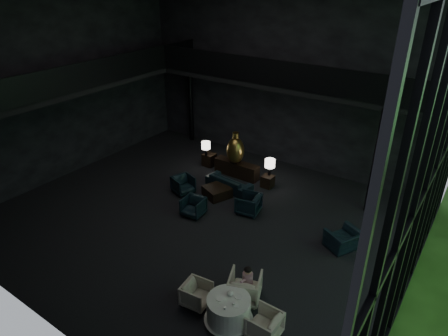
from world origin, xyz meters
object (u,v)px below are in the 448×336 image
Objects in this scene: lounge_armchair_south at (193,206)px; coffee_table at (217,192)px; table_lamp_left at (206,146)px; bronze_urn at (235,150)px; window_armchair at (344,237)px; dining_table at (229,312)px; side_table_right at (268,181)px; dining_chair_west at (197,294)px; table_lamp_right at (270,164)px; dining_chair_east at (264,324)px; dining_chair_north at (245,284)px; sofa at (229,181)px; child at (248,277)px; lounge_armchair_east at (248,202)px; console at (237,169)px; lounge_armchair_west at (183,184)px; side_table_left at (209,159)px.

coffee_table is (-0.08, 1.60, -0.18)m from lounge_armchair_south.
lounge_armchair_south is at bearing -59.65° from table_lamp_left.
window_armchair is (5.60, -2.15, -0.84)m from bronze_urn.
side_table_right is at bearing 111.44° from dining_table.
dining_table reaches higher than side_table_right.
window_armchair is 1.41× the size of dining_chair_west.
table_lamp_right is (1.60, 0.14, -0.25)m from bronze_urn.
bronze_urn is 8.48m from dining_chair_east.
side_table_right is 0.52× the size of dining_chair_north.
window_armchair is (5.19, 1.25, 0.03)m from lounge_armchair_south.
coffee_table is (-5.27, 0.35, -0.21)m from window_armchair.
window_armchair reaches higher than dining_table.
child is (3.83, -4.76, 0.39)m from sofa.
lounge_armchair_south is (-1.57, -1.29, -0.06)m from lounge_armchair_east.
table_lamp_left is at bearing 130.78° from dining_table.
sofa is at bearing -135.93° from table_lamp_right.
side_table_right is 3.63m from lounge_armchair_south.
dining_chair_west is at bearing -64.53° from bronze_urn.
console is 1.10× the size of sofa.
dining_chair_east is at bearing -51.76° from bronze_urn.
sofa is 1.97× the size of window_armchair.
side_table_right is 6.40m from child.
bronze_urn is at bearing -53.94° from child.
dining_table is at bearing -49.22° from table_lamp_left.
sofa is (-1.21, -1.06, 0.12)m from side_table_right.
child is (2.62, -5.93, -0.25)m from table_lamp_right.
dining_chair_east reaches higher than sofa.
dining_chair_east is at bearing -39.66° from lounge_armchair_south.
dining_chair_north reaches higher than coffee_table.
dining_chair_east is (6.82, -6.66, -0.67)m from table_lamp_left.
dining_chair_north is (3.76, -2.44, 0.10)m from lounge_armchair_south.
table_lamp_right is (3.20, 0.10, -0.04)m from table_lamp_left.
child is (-1.01, 0.84, 0.37)m from dining_chair_east.
child is at bearing -45.04° from table_lamp_left.
console is at bearing -179.25° from table_lamp_right.
bronze_urn reaches higher than dining_chair_north.
lounge_armchair_east is at bearing -80.47° from dining_chair_north.
lounge_armchair_west reaches higher than dining_table.
side_table_left is at bearing 132.99° from coffee_table.
coffee_table is at bearing -123.20° from table_lamp_right.
window_armchair is 0.98× the size of dining_chair_north.
table_lamp_right is 0.72× the size of dining_chair_north.
table_lamp_right reaches higher than lounge_armchair_west.
console is 7.58m from dining_chair_west.
table_lamp_right is at bearing -2.37° from side_table_left.
lounge_armchair_south is at bearing -83.11° from bronze_urn.
bronze_urn is 1.56× the size of lounge_armchair_east.
bronze_urn is 2.80× the size of side_table_right.
sofa is at bearing -134.25° from lounge_armchair_east.
dining_table is 1.30× the size of dining_chair_north.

